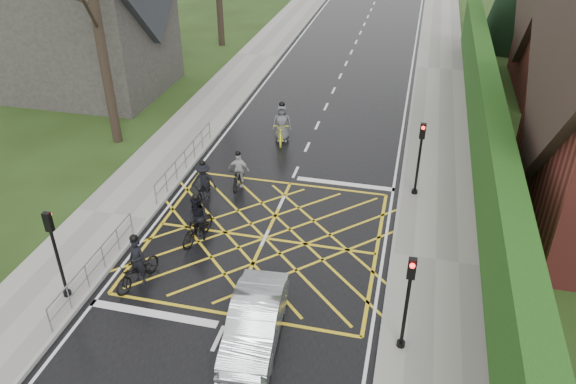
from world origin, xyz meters
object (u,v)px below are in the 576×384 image
at_px(cyclist_mid, 204,185).
at_px(cyclist_lead, 282,128).
at_px(car, 255,322).
at_px(cyclist_back, 198,223).
at_px(cyclist_front, 238,174).
at_px(cyclist_rear, 138,268).

distance_m(cyclist_mid, cyclist_lead, 6.10).
bearing_deg(cyclist_lead, car, -91.06).
distance_m(cyclist_back, cyclist_front, 3.92).
bearing_deg(cyclist_rear, cyclist_back, 86.07).
distance_m(cyclist_lead, car, 12.84).
distance_m(cyclist_rear, cyclist_lead, 11.32).
xyz_separation_m(cyclist_rear, cyclist_lead, (1.95, 11.15, 0.09)).
height_order(cyclist_mid, cyclist_front, cyclist_mid).
xyz_separation_m(cyclist_front, car, (3.07, -8.06, 0.05)).
height_order(cyclist_front, cyclist_lead, cyclist_lead).
height_order(cyclist_rear, cyclist_mid, cyclist_rear).
relative_size(cyclist_back, cyclist_lead, 0.91).
relative_size(cyclist_rear, car, 0.51).
distance_m(cyclist_rear, cyclist_front, 6.71).
bearing_deg(cyclist_lead, cyclist_back, -108.13).
bearing_deg(cyclist_mid, car, -63.82).
height_order(cyclist_back, car, cyclist_back).
height_order(cyclist_front, car, cyclist_front).
bearing_deg(cyclist_front, cyclist_mid, -130.89).
bearing_deg(cyclist_lead, cyclist_mid, -118.17).
relative_size(cyclist_rear, cyclist_mid, 1.10).
relative_size(cyclist_mid, cyclist_lead, 0.85).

